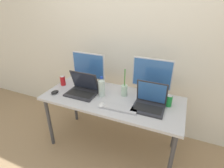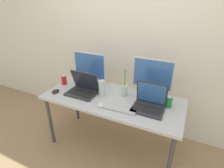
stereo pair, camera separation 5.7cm
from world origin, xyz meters
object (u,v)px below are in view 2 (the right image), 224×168
object	(u,v)px
mouse_by_laptop	(101,105)
monitor_center	(152,77)
laptop_secondary	(149,103)
water_bottle	(102,87)
mouse_by_keyboard	(56,91)
bamboo_vase	(125,90)
soda_can_near_keyboard	(64,80)
monitor_left	(90,68)
soda_can_by_laptop	(169,102)
laptop_silver	(83,88)
work_desk	(112,103)
keyboard_main	(118,108)

from	to	relation	value
mouse_by_laptop	monitor_center	bearing A→B (deg)	41.50
laptop_secondary	water_bottle	world-z (taller)	laptop_secondary
mouse_by_keyboard	mouse_by_laptop	bearing A→B (deg)	15.53
monitor_center	bamboo_vase	xyz separation A→B (m)	(-0.28, -0.13, -0.17)
water_bottle	soda_can_near_keyboard	distance (m)	0.60
monitor_left	soda_can_by_laptop	distance (m)	1.08
laptop_silver	laptop_secondary	distance (m)	0.81
monitor_center	bamboo_vase	distance (m)	0.35
soda_can_by_laptop	work_desk	bearing A→B (deg)	-172.04
laptop_secondary	mouse_by_laptop	distance (m)	0.51
work_desk	monitor_center	xyz separation A→B (m)	(0.39, 0.24, 0.31)
soda_can_by_laptop	laptop_silver	bearing A→B (deg)	-172.88
keyboard_main	bamboo_vase	xyz separation A→B (m)	(-0.04, 0.28, 0.07)
laptop_secondary	mouse_by_laptop	xyz separation A→B (m)	(-0.47, -0.19, -0.05)
monitor_left	soda_can_by_laptop	bearing A→B (deg)	-8.44
work_desk	mouse_by_keyboard	xyz separation A→B (m)	(-0.68, -0.18, 0.09)
monitor_center	mouse_by_keyboard	world-z (taller)	monitor_center
work_desk	monitor_left	xyz separation A→B (m)	(-0.44, 0.24, 0.28)
soda_can_near_keyboard	bamboo_vase	distance (m)	0.84
laptop_secondary	soda_can_by_laptop	distance (m)	0.21
monitor_center	soda_can_by_laptop	bearing A→B (deg)	-33.89
monitor_center	laptop_silver	xyz separation A→B (m)	(-0.76, -0.28, -0.19)
bamboo_vase	monitor_left	bearing A→B (deg)	166.15
monitor_left	mouse_by_keyboard	distance (m)	0.53
laptop_silver	water_bottle	bearing A→B (deg)	8.22
work_desk	soda_can_by_laptop	distance (m)	0.64
monitor_left	bamboo_vase	size ratio (longest dim) A/B	1.34
monitor_left	soda_can_near_keyboard	world-z (taller)	monitor_left
mouse_by_laptop	keyboard_main	bearing A→B (deg)	5.05
water_bottle	soda_can_by_laptop	xyz separation A→B (m)	(0.75, 0.09, -0.05)
laptop_silver	monitor_center	bearing A→B (deg)	20.27
monitor_left	bamboo_vase	bearing A→B (deg)	-13.85
work_desk	water_bottle	bearing A→B (deg)	-179.01
monitor_center	laptop_secondary	size ratio (longest dim) A/B	1.39
monitor_left	bamboo_vase	distance (m)	0.58
monitor_center	mouse_by_keyboard	xyz separation A→B (m)	(-1.07, -0.42, -0.23)
work_desk	mouse_by_keyboard	size ratio (longest dim) A/B	16.64
laptop_silver	keyboard_main	xyz separation A→B (m)	(0.52, -0.14, -0.05)
laptop_silver	keyboard_main	world-z (taller)	laptop_silver
work_desk	water_bottle	xyz separation A→B (m)	(-0.13, -0.00, 0.18)
keyboard_main	mouse_by_keyboard	bearing A→B (deg)	177.77
monitor_center	mouse_by_laptop	size ratio (longest dim) A/B	4.74
mouse_by_laptop	bamboo_vase	bearing A→B (deg)	60.01
water_bottle	mouse_by_keyboard	bearing A→B (deg)	-162.15
work_desk	monitor_left	size ratio (longest dim) A/B	3.58
soda_can_near_keyboard	soda_can_by_laptop	xyz separation A→B (m)	(1.35, 0.03, 0.00)
work_desk	keyboard_main	bearing A→B (deg)	-49.20
bamboo_vase	mouse_by_keyboard	bearing A→B (deg)	-159.96
monitor_center	laptop_silver	size ratio (longest dim) A/B	1.26
water_bottle	soda_can_near_keyboard	world-z (taller)	water_bottle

